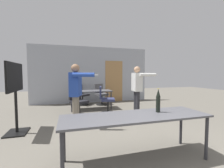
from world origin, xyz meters
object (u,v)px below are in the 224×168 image
at_px(tv_screen, 15,90).
at_px(person_right_polo, 76,89).
at_px(office_chair_mid_tucked, 101,95).
at_px(office_chair_far_right, 81,95).
at_px(person_far_watching, 137,86).
at_px(office_chair_far_left, 106,101).
at_px(office_chair_near_pushed, 78,102).
at_px(beer_bottle, 158,101).

relative_size(tv_screen, person_right_polo, 1.00).
xyz_separation_m(office_chair_mid_tucked, office_chair_far_right, (-0.86, 0.19, -0.02)).
bearing_deg(office_chair_mid_tucked, person_right_polo, 41.71).
height_order(office_chair_mid_tucked, office_chair_far_right, office_chair_mid_tucked).
height_order(person_far_watching, office_chair_far_right, person_far_watching).
height_order(tv_screen, office_chair_far_left, tv_screen).
height_order(person_far_watching, office_chair_far_left, person_far_watching).
bearing_deg(office_chair_near_pushed, tv_screen, 10.32).
xyz_separation_m(office_chair_mid_tucked, beer_bottle, (0.04, -4.47, 0.48)).
xyz_separation_m(office_chair_mid_tucked, office_chair_far_left, (-0.16, -1.56, 0.01)).
distance_m(office_chair_mid_tucked, beer_bottle, 4.49).
bearing_deg(office_chair_near_pushed, office_chair_far_right, -126.47).
distance_m(tv_screen, person_right_polo, 1.37).
bearing_deg(beer_bottle, office_chair_far_right, 100.93).
bearing_deg(office_chair_far_left, office_chair_near_pushed, -76.47).
relative_size(tv_screen, office_chair_near_pushed, 1.77).
bearing_deg(office_chair_far_right, office_chair_near_pushed, 43.39).
relative_size(person_far_watching, office_chair_near_pushed, 1.78).
bearing_deg(office_chair_near_pushed, office_chair_far_left, 152.67).
bearing_deg(tv_screen, beer_bottle, -123.34).
xyz_separation_m(person_far_watching, office_chair_far_left, (-1.02, 0.38, -0.54)).
distance_m(person_far_watching, office_chair_near_pushed, 2.09).
bearing_deg(office_chair_near_pushed, office_chair_mid_tucked, -153.58).
xyz_separation_m(office_chair_near_pushed, beer_bottle, (1.15, -2.89, 0.49)).
bearing_deg(office_chair_far_right, tv_screen, 21.26).
relative_size(tv_screen, office_chair_far_left, 1.73).
height_order(office_chair_mid_tucked, office_chair_far_left, office_chair_far_left).
bearing_deg(tv_screen, office_chair_far_left, -63.85).
bearing_deg(office_chair_far_left, person_far_watching, 82.08).
xyz_separation_m(office_chair_far_right, office_chair_far_left, (0.71, -1.75, 0.02)).
distance_m(person_right_polo, person_far_watching, 2.17).
xyz_separation_m(office_chair_far_right, office_chair_near_pushed, (-0.25, -1.77, 0.01)).
xyz_separation_m(tv_screen, person_right_polo, (1.36, 0.17, -0.02)).
height_order(person_right_polo, office_chair_near_pushed, person_right_polo).
distance_m(office_chair_far_right, beer_bottle, 4.77).
height_order(tv_screen, office_chair_mid_tucked, tv_screen).
relative_size(person_far_watching, office_chair_far_left, 1.74).
bearing_deg(office_chair_mid_tucked, office_chair_far_right, -35.64).
height_order(tv_screen, person_far_watching, person_far_watching).
bearing_deg(person_far_watching, office_chair_far_right, -135.45).
distance_m(person_right_polo, office_chair_far_left, 1.56).
bearing_deg(beer_bottle, person_right_polo, 123.52).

